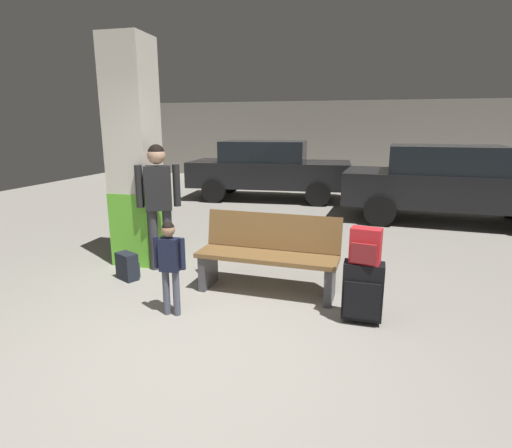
{
  "coord_description": "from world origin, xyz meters",
  "views": [
    {
      "loc": [
        1.16,
        -2.79,
        1.86
      ],
      "look_at": [
        0.18,
        1.3,
        0.85
      ],
      "focal_mm": 28.46,
      "sensor_mm": 36.0,
      "label": 1
    }
  ],
  "objects": [
    {
      "name": "backpack_dark_floor",
      "position": [
        -1.52,
        1.49,
        0.17
      ],
      "size": [
        0.32,
        0.29,
        0.34
      ],
      "color": "#1E232D",
      "rests_on": "ground_plane"
    },
    {
      "name": "adult",
      "position": [
        -1.28,
        1.96,
        1.02
      ],
      "size": [
        0.52,
        0.31,
        1.65
      ],
      "color": "#38383D",
      "rests_on": "ground_plane"
    },
    {
      "name": "garage_back_wall",
      "position": [
        0.0,
        12.86,
        1.4
      ],
      "size": [
        18.0,
        0.12,
        2.8
      ],
      "primitive_type": "cube",
      "color": "gray",
      "rests_on": "ground_plane"
    },
    {
      "name": "parked_car_near",
      "position": [
        3.03,
        5.85,
        0.81
      ],
      "size": [
        4.24,
        2.09,
        1.51
      ],
      "color": "black",
      "rests_on": "ground_plane"
    },
    {
      "name": "backpack_bright",
      "position": [
        1.31,
        0.99,
        0.77
      ],
      "size": [
        0.31,
        0.24,
        0.34
      ],
      "color": "red",
      "rests_on": "suitcase"
    },
    {
      "name": "bench",
      "position": [
        0.27,
        1.54,
        0.44
      ],
      "size": [
        1.63,
        0.64,
        0.89
      ],
      "color": "brown",
      "rests_on": "ground_plane"
    },
    {
      "name": "child",
      "position": [
        -0.56,
        0.71,
        0.6
      ],
      "size": [
        0.33,
        0.2,
        0.97
      ],
      "color": "#4C5160",
      "rests_on": "ground_plane"
    },
    {
      "name": "suitcase",
      "position": [
        1.31,
        0.99,
        0.32
      ],
      "size": [
        0.39,
        0.25,
        0.6
      ],
      "color": "black",
      "rests_on": "ground_plane"
    },
    {
      "name": "ground_plane",
      "position": [
        0.0,
        4.0,
        -0.05
      ],
      "size": [
        18.0,
        18.0,
        0.1
      ],
      "primitive_type": "cube",
      "color": "gray"
    },
    {
      "name": "parked_car_far",
      "position": [
        -1.01,
        7.66,
        0.81
      ],
      "size": [
        4.17,
        1.94,
        1.51
      ],
      "color": "black",
      "rests_on": "ground_plane"
    },
    {
      "name": "structural_pillar",
      "position": [
        -1.72,
        2.19,
        1.49
      ],
      "size": [
        0.57,
        0.57,
        3.0
      ],
      "color": "#66C633",
      "rests_on": "ground_plane"
    }
  ]
}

